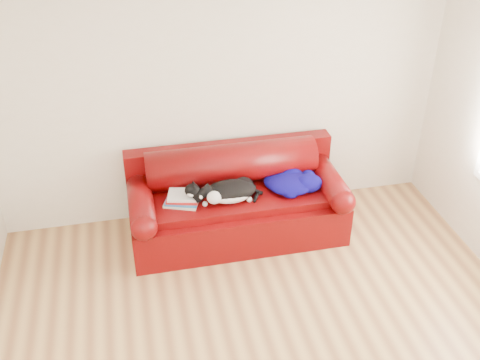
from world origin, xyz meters
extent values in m
plane|color=brown|center=(0.00, 0.00, 0.00)|extent=(4.50, 4.50, 0.00)
cube|color=beige|center=(0.00, 2.00, 1.30)|extent=(4.50, 0.02, 2.60)
cube|color=white|center=(0.00, 0.00, 2.60)|extent=(4.50, 4.00, 0.02)
cube|color=#420204|center=(0.05, 1.50, 0.21)|extent=(2.10, 0.90, 0.42)
cube|color=#420204|center=(0.05, 1.45, 0.45)|extent=(1.66, 0.62, 0.10)
cylinder|color=black|center=(-0.88, 1.17, 0.03)|extent=(0.06, 0.06, 0.05)
cylinder|color=black|center=(0.98, 1.17, 0.03)|extent=(0.06, 0.06, 0.05)
cylinder|color=black|center=(-0.88, 1.83, 0.03)|extent=(0.06, 0.06, 0.05)
cylinder|color=black|center=(0.98, 1.83, 0.03)|extent=(0.06, 0.06, 0.05)
cube|color=#420204|center=(0.05, 1.86, 0.42)|extent=(2.10, 0.18, 0.85)
cylinder|color=#420204|center=(0.05, 1.75, 0.68)|extent=(1.70, 0.40, 0.40)
cylinder|color=#420204|center=(-0.88, 1.50, 0.54)|extent=(0.24, 0.88, 0.24)
sphere|color=#420204|center=(-0.88, 1.06, 0.54)|extent=(0.24, 0.24, 0.24)
cylinder|color=#420204|center=(0.98, 1.50, 0.54)|extent=(0.24, 0.88, 0.24)
sphere|color=#420204|center=(0.98, 1.06, 0.54)|extent=(0.24, 0.24, 0.24)
cube|color=beige|center=(-0.49, 1.43, 0.51)|extent=(0.38, 0.34, 0.02)
cube|color=white|center=(-0.49, 1.43, 0.51)|extent=(0.36, 0.32, 0.02)
cube|color=#2169B5|center=(-0.49, 1.43, 0.54)|extent=(0.36, 0.32, 0.02)
cube|color=white|center=(-0.49, 1.43, 0.54)|extent=(0.35, 0.30, 0.02)
cube|color=#AA1513|center=(-0.49, 1.43, 0.56)|extent=(0.35, 0.30, 0.02)
cube|color=white|center=(-0.49, 1.43, 0.56)|extent=(0.33, 0.28, 0.02)
cube|color=silver|center=(-0.49, 1.43, 0.59)|extent=(0.33, 0.28, 0.02)
cube|color=white|center=(-0.49, 1.43, 0.59)|extent=(0.31, 0.26, 0.02)
ellipsoid|color=black|center=(-0.03, 1.38, 0.60)|extent=(0.55, 0.40, 0.20)
ellipsoid|color=silver|center=(-0.04, 1.32, 0.56)|extent=(0.37, 0.25, 0.13)
ellipsoid|color=silver|center=(-0.21, 1.30, 0.61)|extent=(0.17, 0.16, 0.13)
ellipsoid|color=black|center=(0.11, 1.44, 0.59)|extent=(0.25, 0.25, 0.17)
ellipsoid|color=black|center=(-0.34, 1.29, 0.67)|extent=(0.18, 0.17, 0.13)
ellipsoid|color=silver|center=(-0.36, 1.25, 0.65)|extent=(0.08, 0.08, 0.05)
sphere|color=#BF7272|center=(-0.38, 1.24, 0.65)|extent=(0.02, 0.02, 0.02)
cone|color=black|center=(-0.31, 1.26, 0.72)|extent=(0.07, 0.06, 0.06)
cone|color=black|center=(-0.33, 1.33, 0.72)|extent=(0.07, 0.06, 0.06)
cylinder|color=black|center=(0.22, 1.44, 0.53)|extent=(0.14, 0.15, 0.04)
sphere|color=silver|center=(-0.24, 1.26, 0.52)|extent=(0.05, 0.05, 0.05)
sphere|color=silver|center=(0.13, 1.31, 0.52)|extent=(0.05, 0.05, 0.05)
ellipsoid|color=#08023E|center=(0.58, 1.44, 0.57)|extent=(0.46, 0.42, 0.15)
ellipsoid|color=#08023E|center=(0.74, 1.39, 0.59)|extent=(0.29, 0.24, 0.17)
ellipsoid|color=#08023E|center=(0.47, 1.51, 0.56)|extent=(0.28, 0.32, 0.11)
ellipsoid|color=#08023E|center=(0.62, 1.58, 0.59)|extent=(0.24, 0.19, 0.17)
ellipsoid|color=#08023E|center=(0.54, 1.33, 0.56)|extent=(0.18, 0.19, 0.11)
ellipsoid|color=silver|center=(0.66, 1.36, 0.60)|extent=(0.20, 0.07, 0.05)
camera|label=1|loc=(-0.90, -2.97, 3.54)|focal=42.00mm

